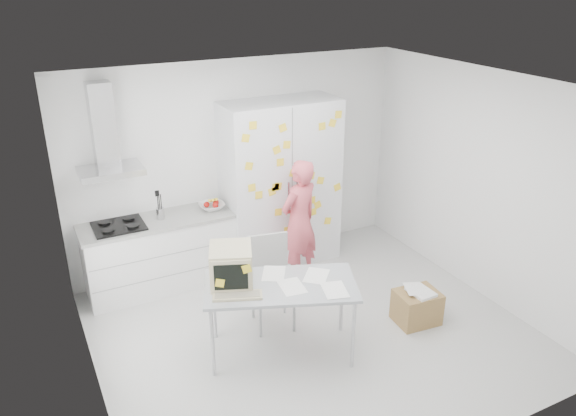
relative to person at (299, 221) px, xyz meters
name	(u,v)px	position (x,y,z in m)	size (l,w,h in m)	color
floor	(312,332)	(-0.42, -1.10, -0.81)	(4.50, 4.00, 0.02)	silver
walls	(282,197)	(-0.42, -0.38, 0.55)	(4.52, 4.01, 2.70)	white
ceiling	(317,87)	(-0.42, -1.10, 1.90)	(4.50, 4.00, 0.02)	white
counter_run	(160,253)	(-1.62, 0.60, -0.33)	(1.84, 0.63, 1.28)	white
range_hood	(105,138)	(-2.07, 0.74, 1.16)	(0.70, 0.48, 1.01)	silver
tall_cabinet	(281,184)	(0.03, 0.57, 0.30)	(1.50, 0.68, 2.20)	silver
person	(299,221)	(0.00, 0.00, 0.00)	(0.58, 0.38, 1.60)	#DD5662
desk	(249,275)	(-1.15, -1.10, 0.11)	(1.68, 1.26, 1.20)	#A5AAB0
chair	(271,275)	(-0.73, -0.70, -0.22)	(0.55, 0.55, 1.03)	#A7A7A5
cardboard_box	(417,306)	(0.73, -1.47, -0.61)	(0.50, 0.42, 0.41)	#9E7A44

